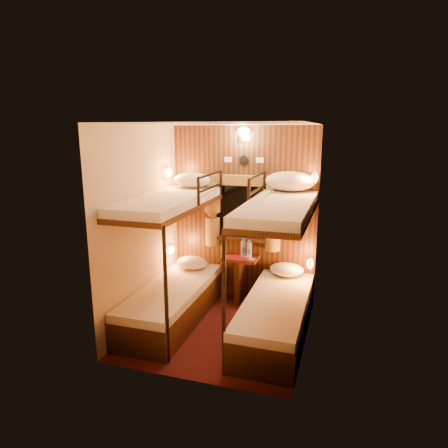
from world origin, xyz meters
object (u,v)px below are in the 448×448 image
(table, at_px, (239,273))
(bunk_right, at_px, (276,290))
(bottle_left, at_px, (243,249))
(bottle_right, at_px, (249,250))
(bunk_left, at_px, (172,278))

(table, bearing_deg, bunk_right, -50.33)
(table, xyz_separation_m, bottle_left, (0.04, 0.05, 0.34))
(table, height_order, bottle_right, bottle_right)
(bottle_right, bearing_deg, table, 179.52)
(bunk_right, height_order, table, bunk_right)
(table, bearing_deg, bottle_right, -0.48)
(bottle_left, distance_m, bottle_right, 0.11)
(bunk_left, relative_size, table, 2.90)
(bunk_right, distance_m, bottle_left, 1.05)
(bunk_left, distance_m, bunk_right, 1.30)
(bottle_left, height_order, bottle_right, bottle_left)
(bottle_right, bearing_deg, bunk_right, -56.71)
(table, relative_size, bottle_left, 2.61)
(table, height_order, bottle_left, bottle_left)
(bunk_right, bearing_deg, table, 129.67)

